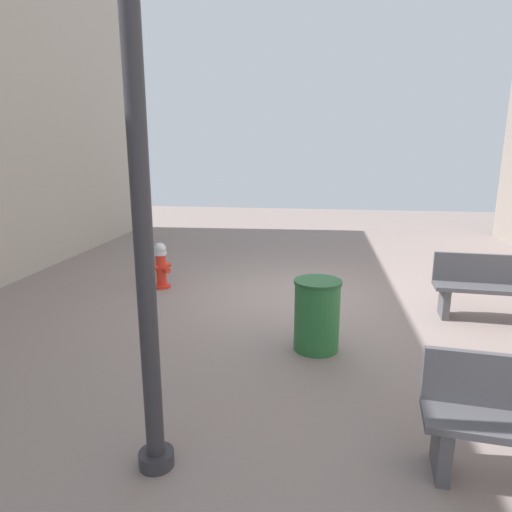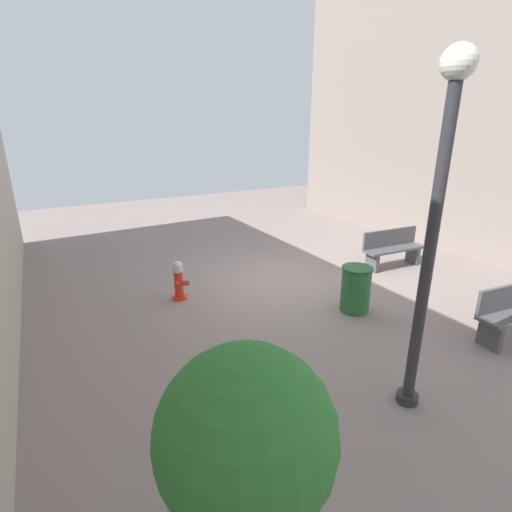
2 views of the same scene
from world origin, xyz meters
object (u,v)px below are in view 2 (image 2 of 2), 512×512
Objects in this scene: planter_tree at (247,477)px; trash_bin at (356,289)px; fire_hydrant at (179,280)px; bench_near at (392,248)px; street_lamp at (436,207)px.

planter_tree reaches higher than trash_bin.
fire_hydrant is 3.56m from trash_bin.
fire_hydrant is 0.35× the size of planter_tree.
planter_tree is 2.61× the size of trash_bin.
bench_near is 0.41× the size of street_lamp.
street_lamp reaches higher than fire_hydrant.
street_lamp is at bearing -158.55° from planter_tree.
bench_near is at bearing -150.94° from trash_bin.
fire_hydrant is 0.92× the size of trash_bin.
bench_near is at bearing 171.90° from fire_hydrant.
fire_hydrant is at bearing -70.68° from street_lamp.
trash_bin is at bearing -140.35° from planter_tree.
fire_hydrant is 0.20× the size of street_lamp.
fire_hydrant is 0.48× the size of bench_near.
street_lamp is (-1.58, 4.52, 2.19)m from fire_hydrant.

